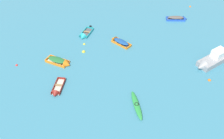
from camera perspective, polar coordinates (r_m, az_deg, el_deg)
name	(u,v)px	position (r m, az deg, el deg)	size (l,w,h in m)	color
rowboat_orange_far_right	(61,62)	(27.95, -12.72, 1.85)	(3.24, 2.86, 1.09)	beige
kayak_green_foreground_center	(137,105)	(22.81, 6.22, -8.89)	(0.81, 3.74, 0.35)	#288C3D
motor_launch_grey_center	(213,60)	(29.73, 24.05, 2.25)	(5.42, 3.20, 1.91)	gray
rowboat_maroon_outer_right	(56,91)	(24.68, -13.82, -5.30)	(1.77, 2.89, 0.84)	beige
rowboat_turquoise_midfield_left	(84,36)	(32.39, -7.01, 8.50)	(2.53, 3.15, 1.03)	#4C4C51
rowboat_blue_distant_center	(179,18)	(37.57, 16.55, 12.25)	(3.38, 1.75, 0.93)	#4C4C51
rowboat_orange_back_row_left	(118,41)	(30.87, 1.58, 7.20)	(2.62, 3.13, 0.98)	#4C4C51
mooring_buoy_between_boats_right	(209,80)	(27.53, 23.32, -2.54)	(0.35, 0.35, 0.35)	orange
mooring_buoy_near_foreground	(84,52)	(29.49, -7.16, 4.42)	(0.43, 0.43, 0.43)	yellow
mooring_buoy_between_boats_left	(190,7)	(42.34, 19.07, 14.72)	(0.33, 0.33, 0.33)	orange
mooring_buoy_outer_edge	(84,44)	(30.85, -7.01, 6.32)	(0.32, 0.32, 0.32)	yellow
mooring_buoy_trailing	(17,65)	(29.50, -22.89, 0.96)	(0.31, 0.31, 0.31)	red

